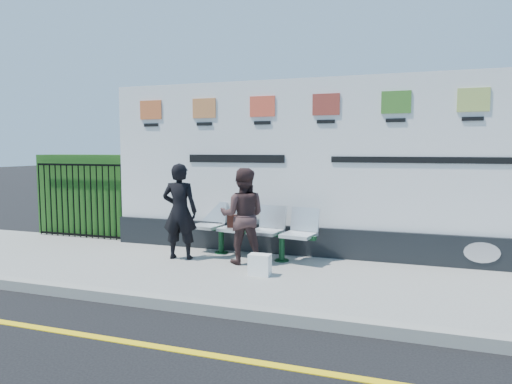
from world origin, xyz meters
TOP-DOWN VIEW (x-y plane):
  - ground at (0.00, 0.00)m, footprint 80.00×80.00m
  - pavement at (0.00, 2.50)m, footprint 14.00×3.00m
  - kerb at (0.00, 1.00)m, footprint 14.00×0.18m
  - yellow_line at (0.00, 0.00)m, footprint 14.00×0.10m
  - billboard at (0.50, 3.85)m, footprint 8.00×0.30m
  - hedge at (-4.58, 4.30)m, footprint 2.35×0.70m
  - railing at (-4.58, 3.85)m, footprint 2.05×0.06m
  - bench at (-0.68, 3.37)m, footprint 2.31×0.96m
  - woman_left at (-1.75, 2.89)m, footprint 0.64×0.48m
  - woman_right at (-0.66, 2.95)m, footprint 0.86×0.74m
  - handbag_brown at (-0.97, 3.42)m, footprint 0.30×0.20m
  - carrier_bag_white at (-0.17, 2.35)m, footprint 0.31×0.19m

SIDE VIEW (x-z plane):
  - ground at x=0.00m, z-range 0.00..0.00m
  - yellow_line at x=0.00m, z-range 0.00..0.01m
  - pavement at x=0.00m, z-range 0.00..0.12m
  - kerb at x=0.00m, z-range 0.00..0.14m
  - carrier_bag_white at x=-0.17m, z-range 0.12..0.43m
  - bench at x=-0.68m, z-range 0.12..0.60m
  - handbag_brown at x=-0.97m, z-range 0.60..0.82m
  - woman_right at x=-0.66m, z-range 0.12..1.64m
  - railing at x=-4.58m, z-range 0.12..1.66m
  - woman_left at x=-1.75m, z-range 0.12..1.71m
  - hedge at x=-4.58m, z-range 0.12..1.82m
  - billboard at x=0.50m, z-range -0.08..2.92m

